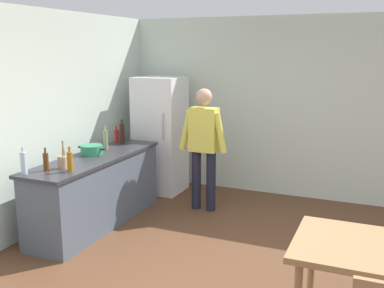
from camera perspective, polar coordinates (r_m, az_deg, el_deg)
ground_plane at (r=4.53m, az=4.07°, el=-17.33°), size 14.00×14.00×0.00m
wall_back at (r=6.91m, az=12.46°, el=4.50°), size 6.40×0.12×2.70m
wall_left at (r=5.59m, az=-21.04°, el=2.27°), size 0.12×5.60×2.70m
kitchen_counter at (r=5.87m, az=-12.04°, el=-5.79°), size 0.64×2.20×0.90m
refrigerator at (r=7.03m, az=-4.04°, el=1.17°), size 0.70×0.67×1.80m
person at (r=6.14m, az=1.49°, el=0.35°), size 0.70×0.22×1.70m
cooking_pot at (r=5.85m, az=-12.65°, el=-0.71°), size 0.40×0.28×0.12m
utensil_jar at (r=5.23m, az=-16.12°, el=-2.17°), size 0.11×0.11×0.32m
bottle_wine_dark at (r=6.45m, az=-8.90°, el=1.37°), size 0.08×0.08×0.34m
bottle_beer_brown at (r=5.18m, az=-18.08°, el=-2.11°), size 0.06×0.06×0.26m
bottle_oil_amber at (r=5.07m, az=-15.25°, el=-2.14°), size 0.06×0.06×0.28m
bottle_vinegar_tall at (r=6.06m, az=-10.92°, el=0.54°), size 0.06×0.06×0.32m
bottle_water_clear at (r=5.12m, az=-20.62°, el=-2.24°), size 0.07×0.07×0.30m
bottle_sauce_red at (r=6.53m, az=-9.58°, el=1.05°), size 0.06×0.06×0.24m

